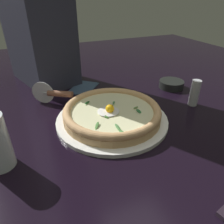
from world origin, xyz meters
TOP-DOWN VIEW (x-y plane):
  - ground_plane at (0.00, 0.00)m, footprint 2.40×2.40m
  - pizza_plate at (-0.04, -0.02)m, footprint 0.35×0.35m
  - pizza at (-0.04, -0.02)m, footprint 0.31×0.31m
  - side_bowl at (-0.38, -0.16)m, footprint 0.10×0.10m
  - pizza_cutter at (0.10, -0.21)m, footprint 0.14×0.09m
  - folded_napkin at (-0.03, -0.30)m, footprint 0.16×0.16m
  - pepper_shaker at (-0.36, -0.00)m, footprint 0.03×0.03m

SIDE VIEW (x-z plane):
  - ground_plane at x=0.00m, z-range -0.03..0.00m
  - folded_napkin at x=-0.03m, z-range 0.00..0.01m
  - pizza_plate at x=-0.04m, z-range 0.00..0.01m
  - side_bowl at x=-0.38m, z-range 0.00..0.03m
  - pizza at x=-0.04m, z-range 0.01..0.06m
  - pizza_cutter at x=0.10m, z-range 0.00..0.08m
  - pepper_shaker at x=-0.36m, z-range 0.00..0.09m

